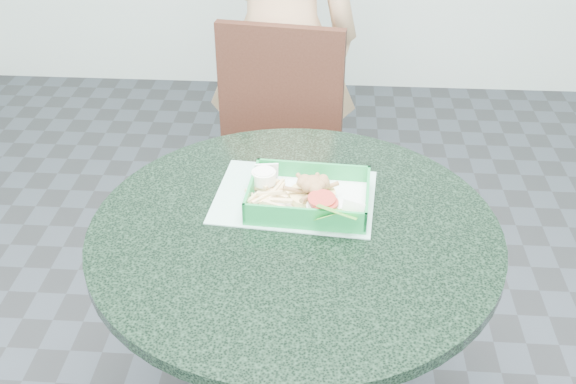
# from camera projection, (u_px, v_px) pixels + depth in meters

# --- Properties ---
(cafe_table) EXTENTS (0.97, 0.97, 0.75)m
(cafe_table) POSITION_uv_depth(u_px,v_px,m) (294.00, 287.00, 1.69)
(cafe_table) COLOR black
(cafe_table) RESTS_ON floor
(dining_chair) EXTENTS (0.45, 0.45, 0.93)m
(dining_chair) POSITION_uv_depth(u_px,v_px,m) (278.00, 145.00, 2.39)
(dining_chair) COLOR #4F3014
(dining_chair) RESTS_ON floor
(diner_person) EXTENTS (0.65, 0.44, 1.75)m
(diner_person) POSITION_uv_depth(u_px,v_px,m) (280.00, 20.00, 2.48)
(diner_person) COLOR #DEAA7B
(diner_person) RESTS_ON floor
(placemat) EXTENTS (0.42, 0.33, 0.00)m
(placemat) POSITION_uv_depth(u_px,v_px,m) (295.00, 203.00, 1.70)
(placemat) COLOR #8CC0B0
(placemat) RESTS_ON cafe_table
(food_basket) EXTENTS (0.29, 0.21, 0.06)m
(food_basket) POSITION_uv_depth(u_px,v_px,m) (309.00, 206.00, 1.66)
(food_basket) COLOR #14883C
(food_basket) RESTS_ON placemat
(crab_sandwich) EXTENTS (0.11, 0.11, 0.07)m
(crab_sandwich) POSITION_uv_depth(u_px,v_px,m) (312.00, 195.00, 1.64)
(crab_sandwich) COLOR #DABE6F
(crab_sandwich) RESTS_ON food_basket
(fries_pile) EXTENTS (0.13, 0.14, 0.04)m
(fries_pile) POSITION_uv_depth(u_px,v_px,m) (270.00, 201.00, 1.64)
(fries_pile) COLOR #FAD591
(fries_pile) RESTS_ON food_basket
(sauce_ramekin) EXTENTS (0.06, 0.06, 0.03)m
(sauce_ramekin) POSITION_uv_depth(u_px,v_px,m) (262.00, 185.00, 1.68)
(sauce_ramekin) COLOR white
(sauce_ramekin) RESTS_ON food_basket
(garnish_cup) EXTENTS (0.12, 0.12, 0.05)m
(garnish_cup) POSITION_uv_depth(u_px,v_px,m) (328.00, 214.00, 1.59)
(garnish_cup) COLOR white
(garnish_cup) RESTS_ON food_basket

